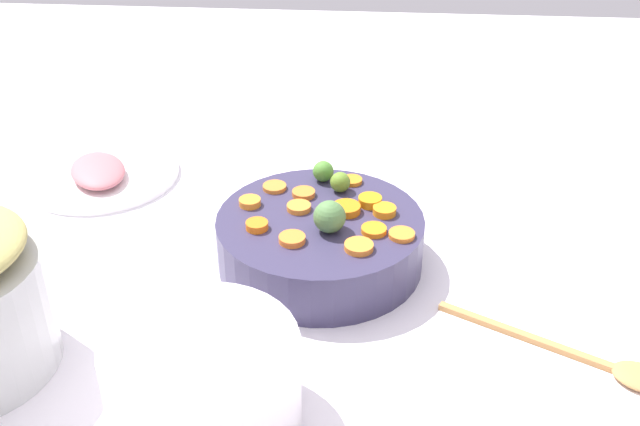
# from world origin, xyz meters

# --- Properties ---
(tabletop) EXTENTS (2.40, 2.40, 0.02)m
(tabletop) POSITION_xyz_m (0.00, 0.00, 0.01)
(tabletop) COLOR white
(tabletop) RESTS_ON ground
(serving_bowl_carrots) EXTENTS (0.29, 0.29, 0.07)m
(serving_bowl_carrots) POSITION_xyz_m (-0.01, -0.00, 0.06)
(serving_bowl_carrots) COLOR #35314F
(serving_bowl_carrots) RESTS_ON tabletop
(carrot_slice_0) EXTENTS (0.05, 0.05, 0.01)m
(carrot_slice_0) POSITION_xyz_m (0.07, -0.03, 0.10)
(carrot_slice_0) COLOR orange
(carrot_slice_0) RESTS_ON serving_bowl_carrots
(carrot_slice_1) EXTENTS (0.05, 0.05, 0.01)m
(carrot_slice_1) POSITION_xyz_m (0.03, 0.02, 0.10)
(carrot_slice_1) COLOR orange
(carrot_slice_1) RESTS_ON serving_bowl_carrots
(carrot_slice_2) EXTENTS (0.04, 0.04, 0.01)m
(carrot_slice_2) POSITION_xyz_m (-0.03, 0.06, 0.10)
(carrot_slice_2) COLOR orange
(carrot_slice_2) RESTS_ON serving_bowl_carrots
(carrot_slice_3) EXTENTS (0.05, 0.05, 0.01)m
(carrot_slice_3) POSITION_xyz_m (0.06, 0.04, 0.10)
(carrot_slice_3) COLOR orange
(carrot_slice_3) RESTS_ON serving_bowl_carrots
(carrot_slice_4) EXTENTS (0.05, 0.05, 0.01)m
(carrot_slice_4) POSITION_xyz_m (-0.04, -0.06, 0.10)
(carrot_slice_4) COLOR orange
(carrot_slice_4) RESTS_ON serving_bowl_carrots
(carrot_slice_5) EXTENTS (0.04, 0.04, 0.01)m
(carrot_slice_5) POSITION_xyz_m (-0.08, 0.08, 0.10)
(carrot_slice_5) COLOR orange
(carrot_slice_5) RESTS_ON serving_bowl_carrots
(carrot_slice_6) EXTENTS (0.04, 0.04, 0.01)m
(carrot_slice_6) POSITION_xyz_m (-0.04, 0.02, 0.10)
(carrot_slice_6) COLOR orange
(carrot_slice_6) RESTS_ON serving_bowl_carrots
(carrot_slice_7) EXTENTS (0.03, 0.03, 0.01)m
(carrot_slice_7) POSITION_xyz_m (-0.11, 0.03, 0.10)
(carrot_slice_7) COLOR orange
(carrot_slice_7) RESTS_ON serving_bowl_carrots
(carrot_slice_8) EXTENTS (0.04, 0.04, 0.01)m
(carrot_slice_8) POSITION_xyz_m (0.03, 0.10, 0.10)
(carrot_slice_8) COLOR orange
(carrot_slice_8) RESTS_ON serving_bowl_carrots
(carrot_slice_9) EXTENTS (0.04, 0.04, 0.01)m
(carrot_slice_9) POSITION_xyz_m (-0.09, -0.03, 0.10)
(carrot_slice_9) COLOR orange
(carrot_slice_9) RESTS_ON serving_bowl_carrots
(carrot_slice_10) EXTENTS (0.04, 0.04, 0.01)m
(carrot_slice_10) POSITION_xyz_m (0.10, -0.04, 0.10)
(carrot_slice_10) COLOR orange
(carrot_slice_10) RESTS_ON serving_bowl_carrots
(carrot_slice_11) EXTENTS (0.04, 0.04, 0.01)m
(carrot_slice_11) POSITION_xyz_m (0.05, -0.07, 0.10)
(carrot_slice_11) COLOR orange
(carrot_slice_11) RESTS_ON serving_bowl_carrots
(carrot_slice_12) EXTENTS (0.05, 0.05, 0.01)m
(carrot_slice_12) POSITION_xyz_m (0.08, 0.02, 0.10)
(carrot_slice_12) COLOR orange
(carrot_slice_12) RESTS_ON serving_bowl_carrots
(brussels_sprout_0) EXTENTS (0.04, 0.04, 0.04)m
(brussels_sprout_0) POSITION_xyz_m (0.01, -0.03, 0.12)
(brussels_sprout_0) COLOR #4E7941
(brussels_sprout_0) RESTS_ON serving_bowl_carrots
(brussels_sprout_1) EXTENTS (0.03, 0.03, 0.03)m
(brussels_sprout_1) POSITION_xyz_m (0.02, 0.08, 0.11)
(brussels_sprout_1) COLOR olive
(brussels_sprout_1) RESTS_ON serving_bowl_carrots
(brussels_sprout_2) EXTENTS (0.03, 0.03, 0.03)m
(brussels_sprout_2) POSITION_xyz_m (-0.01, 0.11, 0.11)
(brussels_sprout_2) COLOR #4B8530
(brussels_sprout_2) RESTS_ON serving_bowl_carrots
(wooden_spoon) EXTENTS (0.27, 0.16, 0.01)m
(wooden_spoon) POSITION_xyz_m (0.34, -0.18, 0.03)
(wooden_spoon) COLOR #B98249
(wooden_spoon) RESTS_ON tabletop
(casserole_dish) EXTENTS (0.21, 0.21, 0.11)m
(casserole_dish) POSITION_xyz_m (-0.10, -0.30, 0.07)
(casserole_dish) COLOR white
(casserole_dish) RESTS_ON tabletop
(ham_plate) EXTENTS (0.26, 0.26, 0.01)m
(ham_plate) POSITION_xyz_m (-0.40, 0.22, 0.03)
(ham_plate) COLOR white
(ham_plate) RESTS_ON tabletop
(ham_slice_main) EXTENTS (0.14, 0.16, 0.03)m
(ham_slice_main) POSITION_xyz_m (-0.39, 0.20, 0.04)
(ham_slice_main) COLOR #BB676E
(ham_slice_main) RESTS_ON ham_plate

